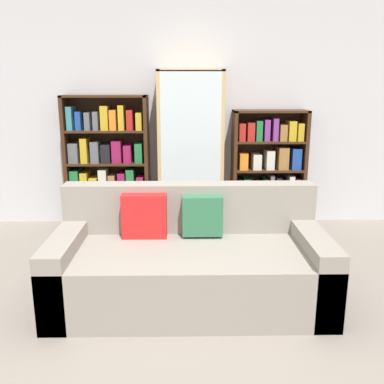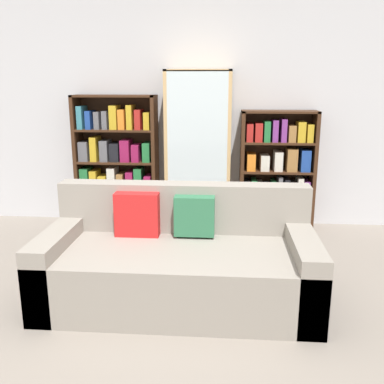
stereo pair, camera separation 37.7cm
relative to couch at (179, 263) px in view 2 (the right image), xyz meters
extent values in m
plane|color=gray|center=(-0.15, -0.61, -0.30)|extent=(16.00, 16.00, 0.00)
cube|color=silver|center=(-0.15, 2.01, 1.05)|extent=(6.02, 0.06, 2.70)
cube|color=gray|center=(0.00, -0.05, -0.07)|extent=(2.09, 0.98, 0.45)
cube|color=gray|center=(0.00, 0.34, 0.36)|extent=(2.09, 0.20, 0.41)
cube|color=gray|center=(-0.94, -0.05, -0.01)|extent=(0.20, 0.98, 0.57)
cube|color=gray|center=(0.95, -0.05, -0.01)|extent=(0.20, 0.98, 0.57)
cube|color=red|center=(-0.36, 0.18, 0.33)|extent=(0.36, 0.12, 0.36)
cube|color=#2D6B47|center=(0.11, 0.18, 0.33)|extent=(0.32, 0.12, 0.32)
cube|color=#3D2314|center=(-1.39, 1.80, 0.47)|extent=(0.04, 0.32, 1.54)
cube|color=#3D2314|center=(-0.47, 1.80, 0.47)|extent=(0.04, 0.32, 1.54)
cube|color=#3D2314|center=(-0.93, 1.80, 1.23)|extent=(0.96, 0.32, 0.02)
cube|color=#3D2314|center=(-0.93, 1.80, -0.29)|extent=(0.96, 0.32, 0.02)
cube|color=#3D2314|center=(-0.93, 1.96, 0.47)|extent=(0.96, 0.01, 1.54)
cube|color=#3D2314|center=(-0.93, 1.80, 0.10)|extent=(0.88, 0.32, 0.02)
cube|color=#3D2314|center=(-0.93, 1.80, 0.47)|extent=(0.88, 0.32, 0.02)
cube|color=#3D2314|center=(-0.93, 1.80, 0.85)|extent=(0.88, 0.32, 0.02)
cube|color=black|center=(-1.32, 1.79, -0.15)|extent=(0.08, 0.24, 0.25)
cube|color=orange|center=(-1.23, 1.79, -0.17)|extent=(0.07, 0.24, 0.20)
cube|color=#1E4293|center=(-1.15, 1.79, -0.16)|extent=(0.05, 0.24, 0.22)
cube|color=teal|center=(-1.06, 1.79, -0.17)|extent=(0.06, 0.24, 0.21)
cube|color=black|center=(-0.98, 1.79, -0.17)|extent=(0.07, 0.24, 0.22)
cube|color=#5B5B60|center=(-0.89, 1.79, -0.16)|extent=(0.07, 0.24, 0.22)
cube|color=#1E4293|center=(-0.80, 1.79, -0.15)|extent=(0.06, 0.24, 0.25)
cube|color=#8E1947|center=(-0.72, 1.79, -0.16)|extent=(0.07, 0.24, 0.22)
cube|color=olive|center=(-0.63, 1.79, -0.16)|extent=(0.05, 0.24, 0.24)
cube|color=beige|center=(-0.55, 1.79, -0.13)|extent=(0.06, 0.24, 0.29)
cube|color=#237038|center=(-1.31, 1.79, 0.25)|extent=(0.10, 0.24, 0.28)
cube|color=gold|center=(-1.20, 1.79, 0.24)|extent=(0.08, 0.24, 0.26)
cube|color=gold|center=(-1.10, 1.79, 0.21)|extent=(0.09, 0.24, 0.20)
cube|color=beige|center=(-0.99, 1.79, 0.26)|extent=(0.09, 0.24, 0.30)
cube|color=olive|center=(-0.88, 1.79, 0.22)|extent=(0.08, 0.24, 0.23)
cube|color=#8E1947|center=(-0.77, 1.79, 0.24)|extent=(0.08, 0.24, 0.25)
cube|color=#237038|center=(-0.67, 1.79, 0.26)|extent=(0.09, 0.24, 0.30)
cube|color=#8E1947|center=(-0.56, 1.79, 0.21)|extent=(0.08, 0.24, 0.20)
cube|color=#5B5B60|center=(-1.30, 1.79, 0.60)|extent=(0.11, 0.24, 0.23)
cube|color=gold|center=(-1.18, 1.79, 0.63)|extent=(0.08, 0.24, 0.28)
cube|color=#5B5B60|center=(-1.06, 1.79, 0.60)|extent=(0.09, 0.24, 0.24)
cube|color=black|center=(-0.94, 1.79, 0.59)|extent=(0.10, 0.24, 0.21)
cube|color=#8E1947|center=(-0.81, 1.79, 0.61)|extent=(0.11, 0.24, 0.25)
cube|color=#8E1947|center=(-0.69, 1.79, 0.58)|extent=(0.09, 0.24, 0.20)
cube|color=#237038|center=(-0.56, 1.79, 0.59)|extent=(0.08, 0.24, 0.22)
cube|color=teal|center=(-1.32, 1.79, 0.99)|extent=(0.06, 0.24, 0.26)
cube|color=#1E4293|center=(-1.22, 1.79, 0.96)|extent=(0.06, 0.24, 0.21)
cube|color=#5B5B60|center=(-1.12, 1.79, 0.96)|extent=(0.06, 0.24, 0.20)
cube|color=#5B5B60|center=(-1.03, 1.79, 0.96)|extent=(0.06, 0.24, 0.21)
cube|color=gold|center=(-0.93, 1.79, 0.99)|extent=(0.08, 0.24, 0.27)
cube|color=orange|center=(-0.84, 1.79, 0.97)|extent=(0.07, 0.24, 0.23)
cube|color=gold|center=(-0.74, 1.79, 1.00)|extent=(0.06, 0.24, 0.28)
cube|color=#AD231E|center=(-0.65, 1.79, 0.97)|extent=(0.07, 0.24, 0.22)
cube|color=gold|center=(-0.55, 1.79, 0.95)|extent=(0.07, 0.24, 0.19)
cube|color=tan|center=(-0.32, 1.78, 0.61)|extent=(0.04, 0.36, 1.82)
cube|color=tan|center=(0.39, 1.78, 0.61)|extent=(0.04, 0.36, 1.82)
cube|color=tan|center=(0.03, 1.78, 1.51)|extent=(0.75, 0.36, 0.02)
cube|color=tan|center=(0.03, 1.78, -0.29)|extent=(0.75, 0.36, 0.02)
cube|color=tan|center=(0.03, 1.96, 0.61)|extent=(0.75, 0.01, 1.82)
cube|color=silver|center=(0.03, 1.61, 0.61)|extent=(0.67, 0.01, 1.79)
cube|color=tan|center=(0.03, 1.78, 0.08)|extent=(0.67, 0.32, 0.02)
cube|color=tan|center=(0.03, 1.78, 0.43)|extent=(0.67, 0.32, 0.02)
cube|color=tan|center=(0.03, 1.78, 0.79)|extent=(0.67, 0.32, 0.02)
cube|color=tan|center=(0.03, 1.78, 1.14)|extent=(0.67, 0.32, 0.02)
cylinder|color=silver|center=(-0.17, 1.80, -0.23)|extent=(0.01, 0.01, 0.09)
cone|color=silver|center=(-0.17, 1.80, -0.14)|extent=(0.09, 0.09, 0.11)
cylinder|color=silver|center=(0.03, 1.79, -0.23)|extent=(0.01, 0.01, 0.09)
cone|color=silver|center=(0.03, 1.79, -0.14)|extent=(0.09, 0.09, 0.11)
cylinder|color=silver|center=(0.24, 1.80, -0.23)|extent=(0.01, 0.01, 0.09)
cone|color=silver|center=(0.24, 1.80, -0.14)|extent=(0.09, 0.09, 0.11)
cylinder|color=silver|center=(-0.17, 1.80, 0.13)|extent=(0.01, 0.01, 0.07)
cone|color=silver|center=(-0.17, 1.80, 0.21)|extent=(0.09, 0.09, 0.09)
cylinder|color=silver|center=(0.03, 1.77, 0.13)|extent=(0.01, 0.01, 0.07)
cone|color=silver|center=(0.03, 1.77, 0.21)|extent=(0.09, 0.09, 0.09)
cylinder|color=silver|center=(0.24, 1.80, 0.13)|extent=(0.01, 0.01, 0.07)
cone|color=silver|center=(0.24, 1.80, 0.21)|extent=(0.09, 0.09, 0.09)
cylinder|color=silver|center=(-0.22, 1.77, 0.49)|extent=(0.01, 0.01, 0.08)
cone|color=silver|center=(-0.22, 1.77, 0.58)|extent=(0.09, 0.09, 0.10)
cylinder|color=silver|center=(-0.09, 1.79, 0.49)|extent=(0.01, 0.01, 0.08)
cone|color=silver|center=(-0.09, 1.79, 0.58)|extent=(0.09, 0.09, 0.10)
cylinder|color=silver|center=(0.03, 1.77, 0.49)|extent=(0.01, 0.01, 0.08)
cone|color=silver|center=(0.03, 1.77, 0.58)|extent=(0.09, 0.09, 0.10)
cylinder|color=silver|center=(0.16, 1.80, 0.49)|extent=(0.01, 0.01, 0.08)
cone|color=silver|center=(0.16, 1.80, 0.58)|extent=(0.09, 0.09, 0.10)
cylinder|color=silver|center=(0.29, 1.79, 0.49)|extent=(0.01, 0.01, 0.08)
cone|color=silver|center=(0.29, 1.79, 0.58)|extent=(0.09, 0.09, 0.10)
cylinder|color=silver|center=(-0.17, 1.80, 0.83)|extent=(0.01, 0.01, 0.07)
cone|color=silver|center=(-0.17, 1.80, 0.91)|extent=(0.09, 0.09, 0.08)
cylinder|color=silver|center=(0.03, 1.77, 0.83)|extent=(0.01, 0.01, 0.07)
cone|color=silver|center=(0.03, 1.77, 0.91)|extent=(0.09, 0.09, 0.08)
cylinder|color=silver|center=(0.24, 1.79, 0.83)|extent=(0.01, 0.01, 0.07)
cone|color=silver|center=(0.24, 1.79, 0.91)|extent=(0.09, 0.09, 0.08)
cylinder|color=silver|center=(-0.17, 1.79, 1.19)|extent=(0.01, 0.01, 0.08)
cone|color=silver|center=(-0.17, 1.79, 1.27)|extent=(0.09, 0.09, 0.09)
cylinder|color=silver|center=(0.03, 1.77, 1.19)|extent=(0.01, 0.01, 0.08)
cone|color=silver|center=(0.03, 1.77, 1.27)|extent=(0.09, 0.09, 0.09)
cylinder|color=silver|center=(0.24, 1.77, 1.19)|extent=(0.01, 0.01, 0.08)
cone|color=silver|center=(0.24, 1.77, 1.27)|extent=(0.09, 0.09, 0.09)
cube|color=#3D2314|center=(0.54, 1.80, 0.39)|extent=(0.04, 0.32, 1.37)
cube|color=#3D2314|center=(1.35, 1.80, 0.39)|extent=(0.04, 0.32, 1.37)
cube|color=#3D2314|center=(0.95, 1.80, 1.06)|extent=(0.85, 0.32, 0.02)
cube|color=#3D2314|center=(0.95, 1.80, -0.29)|extent=(0.85, 0.32, 0.02)
cube|color=#3D2314|center=(0.95, 1.96, 0.39)|extent=(0.85, 0.01, 1.37)
cube|color=#3D2314|center=(0.95, 1.80, 0.06)|extent=(0.77, 0.32, 0.02)
cube|color=#3D2314|center=(0.95, 1.80, 0.39)|extent=(0.77, 0.32, 0.02)
cube|color=#3D2314|center=(0.95, 1.80, 0.72)|extent=(0.77, 0.32, 0.02)
cube|color=#7A3384|center=(0.62, 1.79, -0.16)|extent=(0.07, 0.24, 0.23)
cube|color=#7A3384|center=(0.73, 1.79, -0.14)|extent=(0.06, 0.24, 0.26)
cube|color=beige|center=(0.84, 1.79, -0.17)|extent=(0.08, 0.24, 0.21)
cube|color=#7A3384|center=(0.95, 1.79, -0.17)|extent=(0.07, 0.24, 0.21)
cube|color=#1E4293|center=(1.06, 1.79, -0.17)|extent=(0.08, 0.24, 0.22)
cube|color=olive|center=(1.16, 1.79, -0.14)|extent=(0.07, 0.24, 0.27)
cube|color=#5B5B60|center=(1.27, 1.79, -0.17)|extent=(0.10, 0.24, 0.21)
cube|color=black|center=(0.61, 1.79, 0.17)|extent=(0.05, 0.24, 0.21)
cube|color=#237038|center=(0.69, 1.79, 0.18)|extent=(0.06, 0.24, 0.22)
cube|color=beige|center=(0.76, 1.79, 0.16)|extent=(0.05, 0.24, 0.19)
cube|color=black|center=(0.84, 1.79, 0.16)|extent=(0.06, 0.24, 0.18)
cube|color=#237038|center=(0.91, 1.79, 0.17)|extent=(0.05, 0.24, 0.21)
cube|color=#5B5B60|center=(0.98, 1.79, 0.20)|extent=(0.05, 0.24, 0.27)
cube|color=black|center=(1.06, 1.79, 0.19)|extent=(0.06, 0.24, 0.23)
cube|color=#5B5B60|center=(1.14, 1.79, 0.17)|extent=(0.05, 0.24, 0.20)
cube|color=beige|center=(1.21, 1.79, 0.20)|extent=(0.06, 0.24, 0.26)
cube|color=#7A3384|center=(1.29, 1.79, 0.18)|extent=(0.06, 0.24, 0.21)
cube|color=orange|center=(0.64, 1.79, 0.49)|extent=(0.10, 0.24, 0.19)
cube|color=beige|center=(0.80, 1.79, 0.49)|extent=(0.10, 0.24, 0.17)
cube|color=beige|center=(0.95, 1.79, 0.51)|extent=(0.09, 0.24, 0.22)
cube|color=olive|center=(1.10, 1.79, 0.53)|extent=(0.11, 0.24, 0.26)
cube|color=#1E4293|center=(1.25, 1.79, 0.52)|extent=(0.11, 0.24, 0.24)
cube|color=#AD231E|center=(0.62, 1.79, 0.83)|extent=(0.07, 0.24, 0.20)
cube|color=#AD231E|center=(0.72, 1.79, 0.84)|extent=(0.08, 0.24, 0.21)
cube|color=#237038|center=(0.81, 1.79, 0.85)|extent=(0.07, 0.24, 0.23)
cube|color=#7A3384|center=(0.90, 1.79, 0.85)|extent=(0.06, 0.24, 0.24)
cube|color=#7A3384|center=(0.99, 1.79, 0.86)|extent=(0.06, 0.24, 0.26)
cube|color=olive|center=(1.08, 1.79, 0.82)|extent=(0.08, 0.24, 0.18)
cube|color=gold|center=(1.19, 1.79, 0.84)|extent=(0.08, 0.24, 0.23)
cube|color=gold|center=(1.28, 1.79, 0.83)|extent=(0.07, 0.24, 0.20)
cylinder|color=black|center=(0.34, 0.90, -0.15)|extent=(0.08, 0.08, 0.30)
cylinder|color=black|center=(0.34, 0.90, 0.05)|extent=(0.03, 0.03, 0.08)
camera|label=1|loc=(-0.03, -3.12, 1.37)|focal=40.00mm
camera|label=2|loc=(0.34, -3.11, 1.37)|focal=40.00mm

